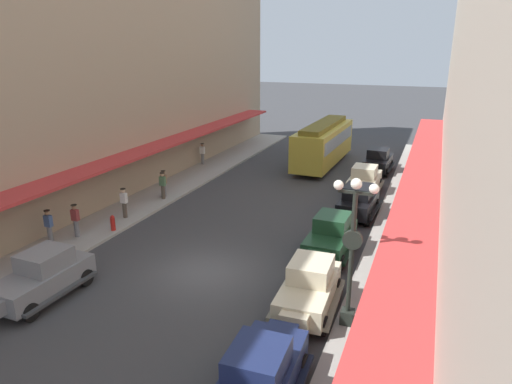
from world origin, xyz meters
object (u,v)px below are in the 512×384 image
Objects in this scene: parked_car_0 at (42,275)px; parked_car_3 at (309,286)px; streetcar at (323,142)px; pedestrian_5 at (202,153)px; parked_car_4 at (378,160)px; parked_car_6 at (365,179)px; lamp_post_with_clock at (352,247)px; pedestrian_0 at (76,220)px; pedestrian_3 at (124,203)px; pedestrian_4 at (163,185)px; fire_hydrant at (113,223)px; parked_car_1 at (358,200)px; pedestrian_1 at (49,226)px; pedestrian_2 at (164,183)px; parked_car_5 at (331,235)px; parked_car_2 at (260,373)px.

parked_car_0 is 0.99× the size of parked_car_3.
pedestrian_5 is (-8.89, -3.61, -0.89)m from streetcar.
parked_car_0 and parked_car_4 have the same top height.
parked_car_0 is at bearing -102.07° from streetcar.
pedestrian_5 is at bearing 169.68° from parked_car_6.
parked_car_0 is 11.55m from lamp_post_with_clock.
lamp_post_with_clock reaches higher than pedestrian_0.
streetcar reaches higher than pedestrian_3.
streetcar is 5.79× the size of pedestrian_4.
pedestrian_0 is at bearing -112.57° from streetcar.
parked_car_4 is at bearing 57.36° from fire_hydrant.
lamp_post_with_clock is 3.09× the size of pedestrian_3.
parked_car_1 reaches higher than pedestrian_4.
pedestrian_1 is 1.00× the size of pedestrian_2.
parked_car_3 is 2.58× the size of pedestrian_1.
parked_car_5 is (9.29, 7.81, 0.00)m from parked_car_0.
parked_car_3 is at bearing -88.77° from parked_car_6.
streetcar is (5.07, 23.72, 0.96)m from parked_car_0.
parked_car_1 is at bearing -85.60° from parked_car_6.
parked_car_3 is 0.84× the size of lamp_post_with_clock.
pedestrian_0 and pedestrian_4 have the same top height.
pedestrian_3 is (-13.32, 5.62, -1.97)m from lamp_post_with_clock.
lamp_post_with_clock is at bearing 11.64° from parked_car_0.
pedestrian_2 is at bearing 100.43° from parked_car_0.
parked_car_1 reaches higher than fire_hydrant.
pedestrian_5 is (-1.04, 15.27, 0.00)m from pedestrian_0.
pedestrian_3 is at bearing 179.51° from parked_car_5.
parked_car_1 is at bearing 97.79° from lamp_post_with_clock.
parked_car_3 is 13.02m from pedestrian_1.
lamp_post_with_clock is (1.71, -21.10, 2.04)m from parked_car_4.
parked_car_6 is at bearing 90.96° from parked_car_2.
parked_car_5 is at bearing -19.58° from pedestrian_2.
parked_car_4 is 5.67m from parked_car_6.
parked_car_6 is 2.56× the size of pedestrian_2.
pedestrian_0 is at bearing -133.11° from parked_car_6.
pedestrian_1 is 1.00× the size of pedestrian_4.
pedestrian_0 is at bearing -86.09° from pedestrian_5.
parked_car_1 and parked_car_5 have the same top height.
parked_car_5 is 2.56× the size of pedestrian_2.
parked_car_3 is 21.82m from pedestrian_5.
lamp_post_with_clock reaches higher than pedestrian_4.
parked_car_1 is 1.00× the size of parked_car_2.
pedestrian_5 is at bearing 121.23° from parked_car_2.
parked_car_4 is at bearing 90.51° from parked_car_3.
pedestrian_0 is at bearing 119.75° from parked_car_0.
pedestrian_0 is at bearing -100.77° from pedestrian_3.
parked_car_3 reaches higher than pedestrian_4.
parked_car_3 is at bearing -16.11° from fire_hydrant.
lamp_post_with_clock is (1.84, -5.52, 2.04)m from parked_car_5.
parked_car_4 reaches higher than pedestrian_5.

